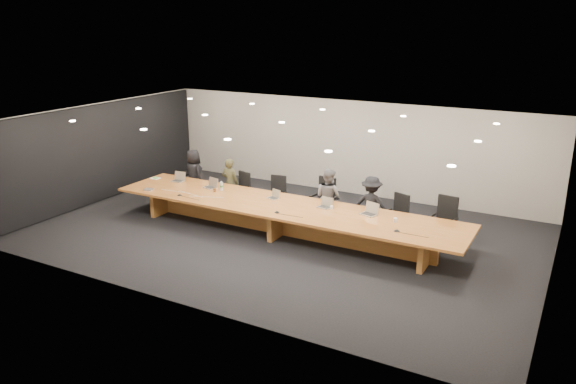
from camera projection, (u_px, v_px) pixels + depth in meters
name	position (u px, v px, depth m)	size (l,w,h in m)	color
ground	(282.00, 234.00, 13.79)	(12.00, 12.00, 0.00)	black
back_wall	(347.00, 147.00, 16.73)	(12.00, 0.02, 2.80)	#BCB5AB
left_wall_panel	(102.00, 153.00, 16.11)	(0.08, 7.84, 2.74)	black
conference_table	(282.00, 214.00, 13.64)	(9.00, 1.80, 0.75)	#935120
chair_far_left	(189.00, 179.00, 16.54)	(0.55, 0.55, 1.07)	black
chair_left	(239.00, 190.00, 15.52)	(0.53, 0.53, 1.04)	black
chair_mid_left	(276.00, 195.00, 15.15)	(0.53, 0.53, 1.03)	black
chair_mid_right	(322.00, 200.00, 14.47)	(0.60, 0.60, 1.18)	black
chair_right	(396.00, 215.00, 13.56)	(0.53, 0.53, 1.04)	black
chair_far_right	(443.00, 221.00, 13.01)	(0.59, 0.59, 1.16)	black
person_a	(194.00, 174.00, 16.30)	(0.72, 0.47, 1.48)	black
person_b	(230.00, 183.00, 15.59)	(0.51, 0.34, 1.40)	#33301B
person_c	(328.00, 197.00, 14.20)	(0.72, 0.56, 1.48)	#5A5A5C
person_d	(371.00, 205.00, 13.69)	(0.93, 0.53, 1.43)	black
laptop_a	(177.00, 177.00, 15.50)	(0.34, 0.25, 0.27)	#C7B298
laptop_b	(210.00, 183.00, 14.92)	(0.34, 0.25, 0.27)	#B8A48D
laptop_c	(273.00, 194.00, 14.03)	(0.29, 0.21, 0.23)	beige
laptop_d	(324.00, 203.00, 13.34)	(0.32, 0.23, 0.25)	tan
laptop_e	(369.00, 209.00, 12.85)	(0.36, 0.26, 0.29)	#C2B094
water_bottle	(221.00, 186.00, 14.71)	(0.07, 0.07, 0.23)	#B0C0BD
amber_mug	(215.00, 190.00, 14.61)	(0.08, 0.08, 0.09)	brown
paper_cup_near	(331.00, 207.00, 13.27)	(0.07, 0.07, 0.08)	white
paper_cup_far	(395.00, 220.00, 12.41)	(0.08, 0.08, 0.10)	silver
notepad	(155.00, 178.00, 15.84)	(0.26, 0.20, 0.02)	silver
lime_gadget	(155.00, 178.00, 15.81)	(0.14, 0.08, 0.02)	green
av_box	(149.00, 189.00, 14.76)	(0.23, 0.17, 0.03)	#B8B7BC
mic_left	(180.00, 195.00, 14.31)	(0.13, 0.13, 0.03)	black
mic_center	(277.00, 212.00, 13.05)	(0.13, 0.13, 0.03)	black
mic_right	(397.00, 230.00, 11.89)	(0.14, 0.14, 0.03)	black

